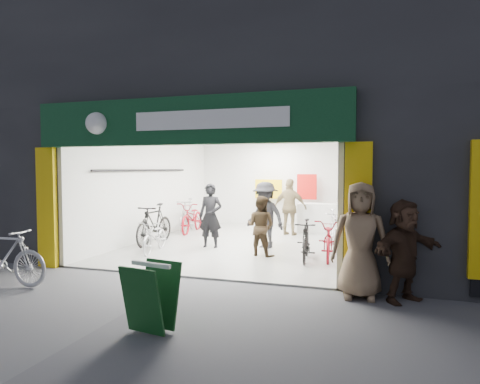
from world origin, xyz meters
The scene contains 17 objects.
ground centered at (0.00, 0.00, 0.00)m, with size 60.00×60.00×0.00m, color #56565B.
building centered at (0.91, 4.99, 4.31)m, with size 17.00×10.27×8.00m.
bike_left_front centered at (-1.80, 2.05, 0.42)m, with size 0.55×1.59×0.83m, color #BBBCC1.
bike_left_midfront centered at (-2.37, 3.04, 0.58)m, with size 0.55×1.93×1.16m, color black.
bike_left_midback centered at (-2.25, 5.39, 0.52)m, with size 0.69×1.97×1.03m, color maroon.
bike_left_back centered at (-2.50, 5.57, 0.57)m, with size 0.54×1.89×1.14m, color #A4A3A8.
bike_right_front centered at (2.02, 2.20, 0.48)m, with size 0.46×1.61×0.97m, color black.
bike_right_mid centered at (2.50, 2.60, 0.49)m, with size 0.65×1.86×0.98m, color maroon.
bike_right_back centered at (2.50, 3.82, 0.53)m, with size 0.50×1.77×1.06m, color silver.
parked_bike centered at (-2.94, -1.52, 0.54)m, with size 0.51×1.81×1.09m, color #BCBCC1.
customer_a centered at (-0.66, 2.99, 0.88)m, with size 0.64×0.42×1.75m, color black.
customer_b centered at (0.88, 2.40, 0.74)m, with size 0.72×0.56×1.49m, color #342617.
customer_c centered at (0.74, 3.40, 0.90)m, with size 1.16×0.67×1.80m, color black.
customer_d centered at (0.96, 5.73, 0.92)m, with size 1.07×0.45×1.83m, color olive.
pedestrian_near centered at (3.30, -0.30, 0.97)m, with size 0.94×0.61×1.93m, color #82674C.
pedestrian_far centered at (3.98, -0.30, 0.83)m, with size 1.54×0.49×1.66m, color #352318.
sandwich_board centered at (0.76, -2.70, 0.49)m, with size 0.67×0.68×0.90m.
Camera 1 is at (3.53, -7.58, 2.15)m, focal length 32.00 mm.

